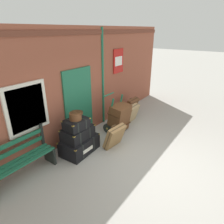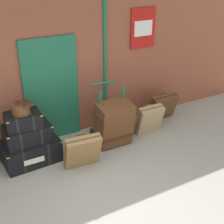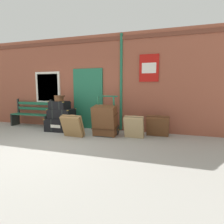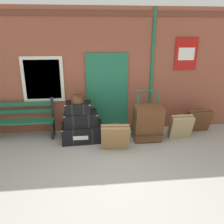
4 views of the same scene
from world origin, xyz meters
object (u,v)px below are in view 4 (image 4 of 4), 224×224
Objects in this scene: suitcase_slate at (115,137)px; suitcase_caramel at (198,121)px; platform_bench at (22,121)px; steamer_trunk_middle at (81,118)px; porters_trolley at (146,128)px; large_brown_trunk at (148,123)px; steamer_trunk_top at (78,107)px; round_hatbox at (78,98)px; steamer_trunk_base at (82,132)px; suitcase_charcoal at (181,127)px.

suitcase_slate is 2.51m from suitcase_caramel.
platform_bench reaches higher than steamer_trunk_middle.
porters_trolley is at bearing -2.16° from steamer_trunk_middle.
large_brown_trunk is (-0.00, -0.17, 0.19)m from porters_trolley.
round_hatbox is at bearing -145.13° from steamer_trunk_top.
porters_trolley is (1.68, -0.04, -0.60)m from steamer_trunk_top.
large_brown_trunk is 1.57m from suitcase_caramel.
suitcase_slate is at bearing -36.86° from round_hatbox.
suitcase_caramel is (3.12, 0.20, 0.11)m from steamer_trunk_base.
steamer_trunk_base is 2.94× the size of round_hatbox.
suitcase_caramel is at bearing 3.37° from steamer_trunk_middle.
porters_trolley is 1.28× the size of large_brown_trunk.
suitcase_charcoal is 0.99× the size of suitcase_caramel.
porters_trolley reaches higher than suitcase_slate.
steamer_trunk_top is at bearing 172.86° from large_brown_trunk.
platform_bench reaches higher than large_brown_trunk.
porters_trolley is 0.26m from large_brown_trunk.
round_hatbox is 1.29m from suitcase_slate.
steamer_trunk_middle is at bearing 27.83° from steamer_trunk_top.
suitcase_slate is at bearing -37.21° from steamer_trunk_top.
steamer_trunk_top is 1.74m from large_brown_trunk.
suitcase_charcoal reaches higher than steamer_trunk_base.
steamer_trunk_middle is 1.30× the size of steamer_trunk_top.
large_brown_trunk is 0.96m from suitcase_slate.
suitcase_caramel is at bearing 3.83° from round_hatbox.
suitcase_caramel is (3.19, 0.21, -0.55)m from steamer_trunk_top.
steamer_trunk_top reaches higher than suitcase_slate.
suitcase_charcoal is at bearing -3.90° from steamer_trunk_top.
porters_trolley is at bearing 171.01° from suitcase_charcoal.
suitcase_slate is at bearing -40.15° from steamer_trunk_base.
steamer_trunk_middle is 1.65m from large_brown_trunk.
steamer_trunk_base is 1.65m from large_brown_trunk.
steamer_trunk_base is at bearing 172.17° from large_brown_trunk.
porters_trolley reaches higher than steamer_trunk_base.
steamer_trunk_top is at bearing 34.87° from round_hatbox.
large_brown_trunk is at bearing -7.14° from steamer_trunk_top.
large_brown_trunk is at bearing -7.83° from steamer_trunk_base.
steamer_trunk_top is (-0.07, -0.01, 0.66)m from steamer_trunk_base.
suitcase_slate is (-0.86, -0.59, 0.06)m from porters_trolley.
steamer_trunk_base is 1.58× the size of suitcase_caramel.
round_hatbox is at bearing 176.19° from suitcase_charcoal.
steamer_trunk_top is 0.95× the size of suitcase_caramel.
porters_trolley is at bearing -170.72° from suitcase_caramel.
steamer_trunk_base is 1.66× the size of steamer_trunk_top.
round_hatbox is 0.54× the size of suitcase_slate.
suitcase_charcoal is at bearing 2.39° from large_brown_trunk.
large_brown_trunk is (1.68, -0.21, -0.40)m from steamer_trunk_top.
suitcase_slate is at bearing -160.61° from suitcase_caramel.
steamer_trunk_top is (1.45, -0.36, 0.43)m from platform_bench.
steamer_trunk_middle is 1.24× the size of suitcase_slate.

